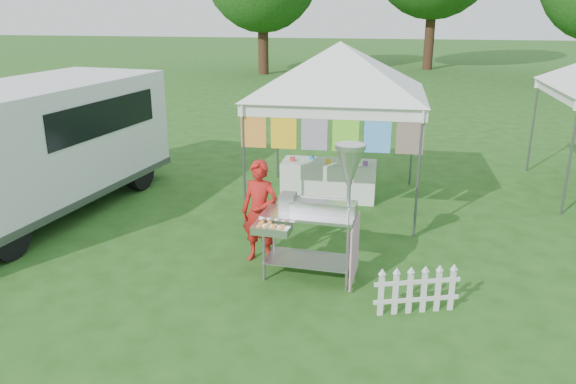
# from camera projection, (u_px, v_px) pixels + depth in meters

# --- Properties ---
(ground) EXTENTS (120.00, 120.00, 0.00)m
(ground) POSITION_uv_depth(u_px,v_px,m) (310.00, 288.00, 7.50)
(ground) COLOR #214714
(ground) RESTS_ON ground
(canopy_main) EXTENTS (4.24, 4.24, 3.45)m
(canopy_main) POSITION_uv_depth(u_px,v_px,m) (340.00, 42.00, 9.82)
(canopy_main) COLOR #59595E
(canopy_main) RESTS_ON ground
(donut_cart) EXTENTS (1.43, 0.89, 1.91)m
(donut_cart) POSITION_uv_depth(u_px,v_px,m) (324.00, 202.00, 7.43)
(donut_cart) COLOR gray
(donut_cart) RESTS_ON ground
(vendor) EXTENTS (0.62, 0.48, 1.53)m
(vendor) POSITION_uv_depth(u_px,v_px,m) (260.00, 212.00, 8.09)
(vendor) COLOR #AD1915
(vendor) RESTS_ON ground
(cargo_van) EXTENTS (2.99, 5.82, 2.31)m
(cargo_van) POSITION_uv_depth(u_px,v_px,m) (38.00, 144.00, 9.99)
(cargo_van) COLOR silver
(cargo_van) RESTS_ON ground
(picket_fence) EXTENTS (1.03, 0.36, 0.56)m
(picket_fence) POSITION_uv_depth(u_px,v_px,m) (417.00, 292.00, 6.82)
(picket_fence) COLOR silver
(picket_fence) RESTS_ON ground
(display_table) EXTENTS (1.80, 0.70, 0.74)m
(display_table) POSITION_uv_depth(u_px,v_px,m) (329.00, 180.00, 10.91)
(display_table) COLOR white
(display_table) RESTS_ON ground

